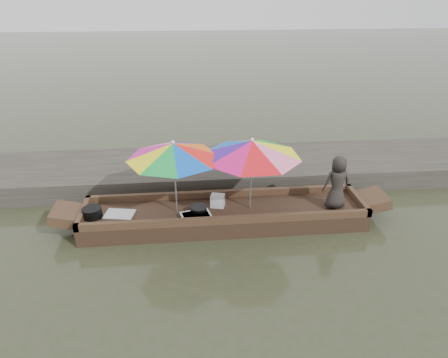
{
  "coord_description": "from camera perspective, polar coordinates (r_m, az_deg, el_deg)",
  "views": [
    {
      "loc": [
        -0.69,
        -7.15,
        4.55
      ],
      "look_at": [
        0.0,
        0.1,
        1.0
      ],
      "focal_mm": 32.0,
      "sensor_mm": 36.0,
      "label": 1
    }
  ],
  "objects": [
    {
      "name": "water",
      "position": [
        8.5,
        0.06,
        -6.36
      ],
      "size": [
        80.0,
        80.0,
        0.0
      ],
      "primitive_type": "plane",
      "color": "#30361E",
      "rests_on": "ground"
    },
    {
      "name": "cooking_pot",
      "position": [
        8.43,
        -18.31,
        -4.58
      ],
      "size": [
        0.38,
        0.38,
        0.2
      ],
      "primitive_type": "cylinder",
      "color": "black",
      "rests_on": "boat_hull"
    },
    {
      "name": "vendor",
      "position": [
        8.45,
        15.85,
        -0.49
      ],
      "size": [
        0.59,
        0.41,
        1.15
      ],
      "primitive_type": "imported",
      "rotation": [
        0.0,
        0.0,
        3.22
      ],
      "color": "black",
      "rests_on": "boat_hull"
    },
    {
      "name": "tray_scallop",
      "position": [
        8.33,
        -14.69,
        -5.0
      ],
      "size": [
        0.65,
        0.51,
        0.06
      ],
      "primitive_type": "cube",
      "rotation": [
        0.0,
        0.0,
        -0.19
      ],
      "color": "silver",
      "rests_on": "boat_hull"
    },
    {
      "name": "boat_hull",
      "position": [
        8.41,
        0.07,
        -5.36
      ],
      "size": [
        5.83,
        1.2,
        0.35
      ],
      "primitive_type": "cube",
      "color": "black",
      "rests_on": "water"
    },
    {
      "name": "umbrella_bow",
      "position": [
        7.93,
        -7.0,
        0.2
      ],
      "size": [
        2.0,
        2.0,
        1.55
      ],
      "primitive_type": null,
      "rotation": [
        0.0,
        0.0,
        0.09
      ],
      "color": "#FF5F0C",
      "rests_on": "boat_hull"
    },
    {
      "name": "tray_crayfish",
      "position": [
        8.0,
        -4.03,
        -5.37
      ],
      "size": [
        0.66,
        0.53,
        0.09
      ],
      "primitive_type": "cube",
      "rotation": [
        0.0,
        0.0,
        0.23
      ],
      "color": "silver",
      "rests_on": "boat_hull"
    },
    {
      "name": "charcoal_grill",
      "position": [
        8.13,
        -3.64,
        -4.52
      ],
      "size": [
        0.33,
        0.33,
        0.16
      ],
      "primitive_type": "cylinder",
      "color": "black",
      "rests_on": "boat_hull"
    },
    {
      "name": "umbrella_stern",
      "position": [
        8.02,
        3.9,
        0.65
      ],
      "size": [
        2.6,
        2.6,
        1.55
      ],
      "primitive_type": null,
      "rotation": [
        0.0,
        0.0,
        0.43
      ],
      "color": "green",
      "rests_on": "boat_hull"
    },
    {
      "name": "supply_bag",
      "position": [
        8.37,
        -0.91,
        -3.12
      ],
      "size": [
        0.33,
        0.28,
        0.26
      ],
      "primitive_type": "cube",
      "rotation": [
        0.0,
        0.0,
        -0.26
      ],
      "color": "silver",
      "rests_on": "boat_hull"
    },
    {
      "name": "dock",
      "position": [
        10.31,
        -1.11,
        1.34
      ],
      "size": [
        22.0,
        2.2,
        0.5
      ],
      "primitive_type": "cube",
      "color": "#2D2B26",
      "rests_on": "ground"
    }
  ]
}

